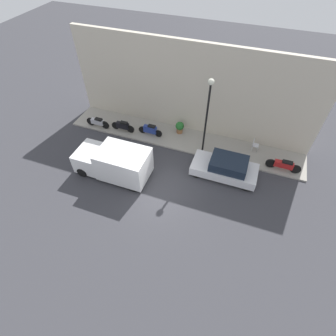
# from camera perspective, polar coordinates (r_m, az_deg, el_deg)

# --- Properties ---
(ground_plane) EXTENTS (60.00, 60.00, 0.00)m
(ground_plane) POSITION_cam_1_polar(r_m,az_deg,el_deg) (15.53, -2.19, -4.44)
(ground_plane) COLOR #38383D
(sidewalk) EXTENTS (2.45, 16.48, 0.11)m
(sidewalk) POSITION_cam_1_polar(r_m,az_deg,el_deg) (18.61, 3.17, 6.35)
(sidewalk) COLOR gray
(sidewalk) RESTS_ON ground_plane
(building_facade) EXTENTS (0.30, 16.48, 6.26)m
(building_facade) POSITION_cam_1_polar(r_m,az_deg,el_deg) (17.93, 4.99, 16.56)
(building_facade) COLOR beige
(building_facade) RESTS_ON ground_plane
(parked_car) EXTENTS (1.80, 3.92, 1.30)m
(parked_car) POSITION_cam_1_polar(r_m,az_deg,el_deg) (16.16, 12.41, 0.11)
(parked_car) COLOR silver
(parked_car) RESTS_ON ground_plane
(delivery_van) EXTENTS (2.02, 4.49, 1.94)m
(delivery_van) POSITION_cam_1_polar(r_m,az_deg,el_deg) (15.94, -11.74, 1.32)
(delivery_van) COLOR white
(delivery_van) RESTS_ON ground_plane
(motorcycle_black) EXTENTS (0.30, 1.76, 0.78)m
(motorcycle_black) POSITION_cam_1_polar(r_m,az_deg,el_deg) (19.25, -9.81, 9.03)
(motorcycle_black) COLOR black
(motorcycle_black) RESTS_ON sidewalk
(motorcycle_blue) EXTENTS (0.30, 1.75, 0.84)m
(motorcycle_blue) POSITION_cam_1_polar(r_m,az_deg,el_deg) (18.63, -3.87, 8.32)
(motorcycle_blue) COLOR navy
(motorcycle_blue) RESTS_ON sidewalk
(motorcycle_red) EXTENTS (0.30, 2.09, 0.77)m
(motorcycle_red) POSITION_cam_1_polar(r_m,az_deg,el_deg) (17.55, 23.90, 0.61)
(motorcycle_red) COLOR #B21E1E
(motorcycle_red) RESTS_ON sidewalk
(scooter_silver) EXTENTS (0.30, 1.81, 0.74)m
(scooter_silver) POSITION_cam_1_polar(r_m,az_deg,el_deg) (20.01, -15.05, 9.63)
(scooter_silver) COLOR #B7B7BF
(scooter_silver) RESTS_ON sidewalk
(streetlamp) EXTENTS (0.36, 0.36, 5.21)m
(streetlamp) POSITION_cam_1_polar(r_m,az_deg,el_deg) (15.54, 8.67, 13.02)
(streetlamp) COLOR black
(streetlamp) RESTS_ON sidewalk
(potted_plant) EXTENTS (0.60, 0.60, 0.87)m
(potted_plant) POSITION_cam_1_polar(r_m,az_deg,el_deg) (18.79, 2.56, 8.91)
(potted_plant) COLOR brown
(potted_plant) RESTS_ON sidewalk
(cafe_chair) EXTENTS (0.40, 0.40, 0.83)m
(cafe_chair) POSITION_cam_1_polar(r_m,az_deg,el_deg) (18.27, 18.34, 4.91)
(cafe_chair) COLOR silver
(cafe_chair) RESTS_ON sidewalk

